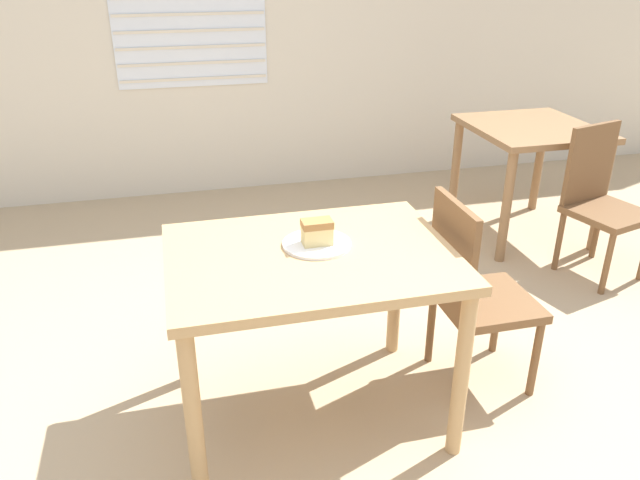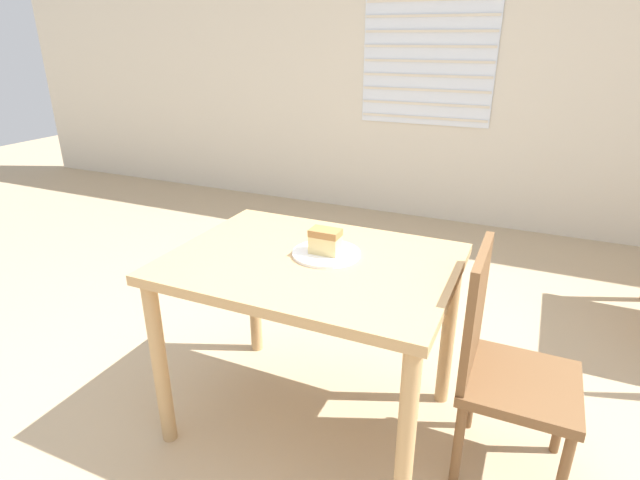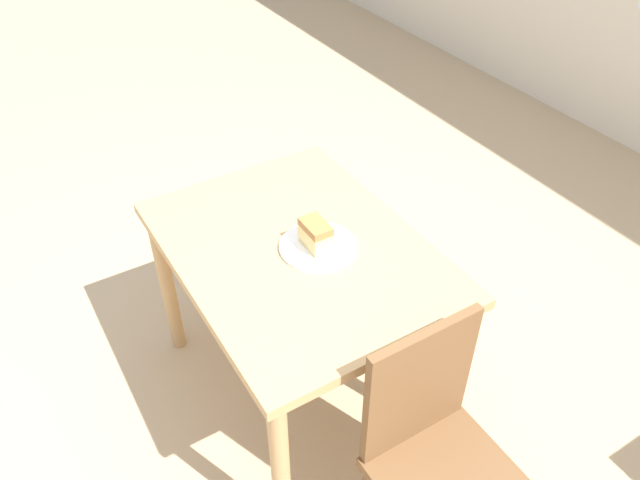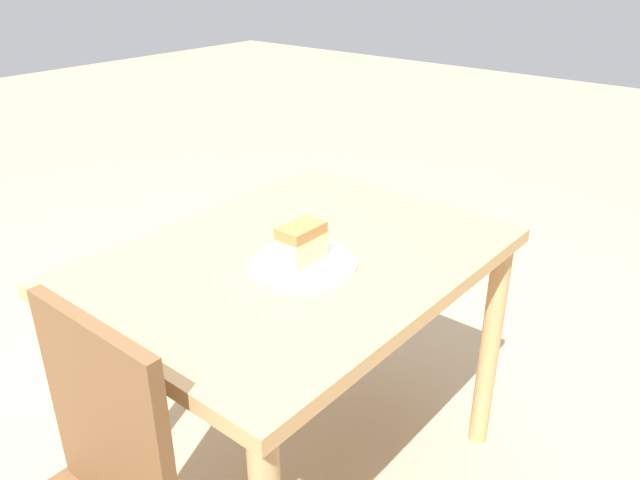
# 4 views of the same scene
# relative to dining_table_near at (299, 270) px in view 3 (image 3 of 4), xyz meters

# --- Properties ---
(ground_plane) EXTENTS (14.00, 14.00, 0.00)m
(ground_plane) POSITION_rel_dining_table_near_xyz_m (0.13, -0.16, -0.66)
(ground_plane) COLOR tan
(dining_table_near) EXTENTS (1.09, 0.81, 0.77)m
(dining_table_near) POSITION_rel_dining_table_near_xyz_m (0.00, 0.00, 0.00)
(dining_table_near) COLOR tan
(dining_table_near) RESTS_ON ground_plane
(chair_near_window) EXTENTS (0.40, 0.40, 0.90)m
(chair_near_window) POSITION_rel_dining_table_near_xyz_m (0.74, 0.05, -0.19)
(chair_near_window) COLOR brown
(chair_near_window) RESTS_ON ground_plane
(plate) EXTENTS (0.27, 0.27, 0.01)m
(plate) POSITION_rel_dining_table_near_xyz_m (0.04, 0.06, 0.11)
(plate) COLOR white
(plate) RESTS_ON dining_table_near
(cake_slice) EXTENTS (0.12, 0.08, 0.10)m
(cake_slice) POSITION_rel_dining_table_near_xyz_m (0.04, 0.05, 0.17)
(cake_slice) COLOR #E0C67F
(cake_slice) RESTS_ON plate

